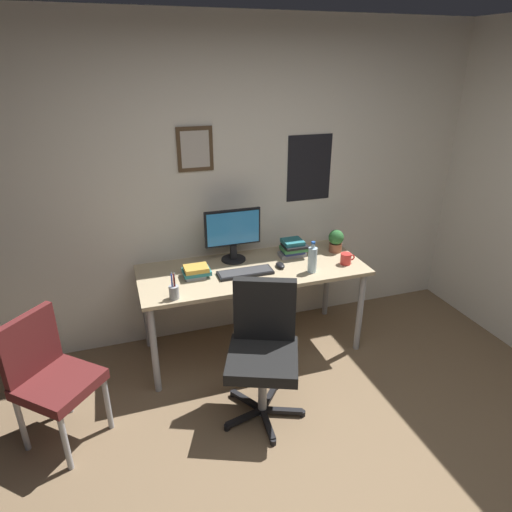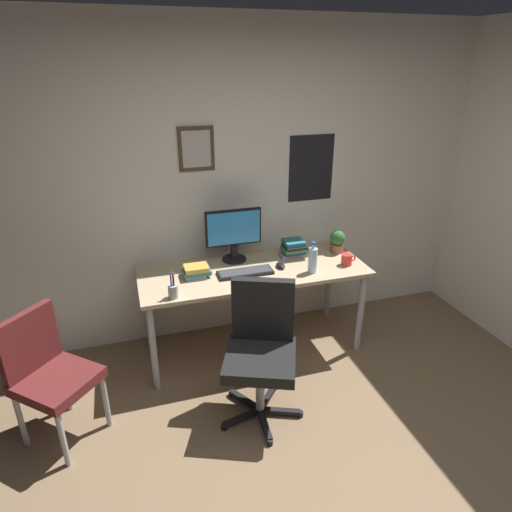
% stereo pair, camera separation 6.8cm
% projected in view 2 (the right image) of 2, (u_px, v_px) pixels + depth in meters
% --- Properties ---
extents(wall_back, '(4.40, 0.10, 2.60)m').
position_uv_depth(wall_back, '(237.00, 186.00, 3.70)').
color(wall_back, silver).
rests_on(wall_back, ground_plane).
extents(desk, '(1.79, 0.72, 0.75)m').
position_uv_depth(desk, '(252.00, 277.00, 3.56)').
color(desk, tan).
rests_on(desk, ground_plane).
extents(office_chair, '(0.60, 0.61, 0.95)m').
position_uv_depth(office_chair, '(261.00, 344.00, 2.97)').
color(office_chair, black).
rests_on(office_chair, ground_plane).
extents(side_chair, '(0.59, 0.59, 0.88)m').
position_uv_depth(side_chair, '(48.00, 370.00, 2.76)').
color(side_chair, '#591E1E').
rests_on(side_chair, ground_plane).
extents(monitor, '(0.46, 0.20, 0.43)m').
position_uv_depth(monitor, '(234.00, 233.00, 3.59)').
color(monitor, black).
rests_on(monitor, desk).
extents(keyboard, '(0.43, 0.15, 0.03)m').
position_uv_depth(keyboard, '(245.00, 272.00, 3.44)').
color(keyboard, black).
rests_on(keyboard, desk).
extents(computer_mouse, '(0.06, 0.11, 0.04)m').
position_uv_depth(computer_mouse, '(281.00, 265.00, 3.54)').
color(computer_mouse, black).
rests_on(computer_mouse, desk).
extents(water_bottle, '(0.07, 0.07, 0.25)m').
position_uv_depth(water_bottle, '(313.00, 260.00, 3.43)').
color(water_bottle, silver).
rests_on(water_bottle, desk).
extents(coffee_mug_near, '(0.12, 0.09, 0.09)m').
position_uv_depth(coffee_mug_near, '(347.00, 260.00, 3.58)').
color(coffee_mug_near, red).
rests_on(coffee_mug_near, desk).
extents(potted_plant, '(0.13, 0.13, 0.20)m').
position_uv_depth(potted_plant, '(337.00, 241.00, 3.79)').
color(potted_plant, brown).
rests_on(potted_plant, desk).
extents(pen_cup, '(0.07, 0.07, 0.20)m').
position_uv_depth(pen_cup, '(173.00, 291.00, 3.08)').
color(pen_cup, '#9EA0A5').
rests_on(pen_cup, desk).
extents(book_stack_left, '(0.23, 0.18, 0.14)m').
position_uv_depth(book_stack_left, '(294.00, 249.00, 3.72)').
color(book_stack_left, gray).
rests_on(book_stack_left, desk).
extents(book_stack_right, '(0.21, 0.16, 0.09)m').
position_uv_depth(book_stack_right, '(196.00, 271.00, 3.39)').
color(book_stack_right, gray).
rests_on(book_stack_right, desk).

